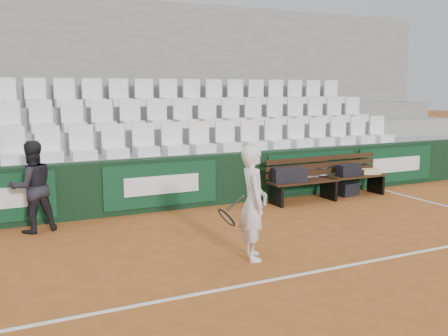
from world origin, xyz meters
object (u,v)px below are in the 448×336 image
(bench_right, at_px, (353,185))
(water_bottle_far, at_px, (331,194))
(water_bottle_near, at_px, (265,200))
(sports_bag_left, at_px, (289,175))
(tennis_player, at_px, (253,203))
(ball_kid, at_px, (32,187))
(sports_bag_right, at_px, (349,170))
(bench_left, at_px, (303,191))
(sports_bag_ground, at_px, (347,189))

(bench_right, xyz_separation_m, water_bottle_far, (-0.65, -0.12, -0.10))
(water_bottle_far, bearing_deg, water_bottle_near, 174.51)
(sports_bag_left, distance_m, tennis_player, 3.38)
(ball_kid, bearing_deg, sports_bag_right, 166.66)
(tennis_player, bearing_deg, ball_kid, 134.23)
(bench_left, relative_size, water_bottle_far, 5.94)
(sports_bag_left, bearing_deg, sports_bag_ground, 4.66)
(tennis_player, xyz_separation_m, ball_kid, (-2.58, 2.65, -0.04))
(bench_right, xyz_separation_m, sports_bag_right, (-0.14, -0.02, 0.35))
(bench_right, distance_m, sports_bag_right, 0.37)
(bench_left, distance_m, ball_kid, 5.17)
(water_bottle_near, xyz_separation_m, water_bottle_far, (1.52, -0.15, 0.01))
(sports_bag_left, distance_m, sports_bag_right, 1.53)
(bench_left, bearing_deg, water_bottle_near, 173.84)
(sports_bag_left, distance_m, ball_kid, 4.81)
(sports_bag_ground, bearing_deg, ball_kid, -179.83)
(bench_right, xyz_separation_m, tennis_player, (-3.89, -2.61, 0.56))
(water_bottle_far, bearing_deg, bench_right, 10.48)
(ball_kid, bearing_deg, sports_bag_ground, 167.33)
(sports_bag_right, height_order, tennis_player, tennis_player)
(bench_right, distance_m, tennis_player, 4.72)
(bench_right, bearing_deg, tennis_player, -146.16)
(bench_left, xyz_separation_m, sports_bag_ground, (1.24, 0.12, -0.09))
(bench_left, height_order, tennis_player, tennis_player)
(sports_bag_ground, relative_size, tennis_player, 0.29)
(water_bottle_far, relative_size, ball_kid, 0.17)
(bench_left, distance_m, water_bottle_far, 0.68)
(water_bottle_near, relative_size, ball_kid, 0.15)
(sports_bag_ground, height_order, water_bottle_near, sports_bag_ground)
(water_bottle_near, bearing_deg, sports_bag_left, -10.95)
(sports_bag_left, relative_size, sports_bag_ground, 1.44)
(water_bottle_far, xyz_separation_m, tennis_player, (-3.24, -2.49, 0.65))
(sports_bag_ground, bearing_deg, water_bottle_far, -162.54)
(sports_bag_left, relative_size, ball_kid, 0.45)
(water_bottle_near, bearing_deg, ball_kid, 179.84)
(bench_right, distance_m, water_bottle_far, 0.67)
(sports_bag_right, xyz_separation_m, sports_bag_ground, (0.05, 0.07, -0.43))
(sports_bag_left, xyz_separation_m, ball_kid, (-4.80, 0.11, 0.15))
(sports_bag_left, height_order, sports_bag_ground, sports_bag_left)
(water_bottle_far, bearing_deg, bench_left, 175.35)
(water_bottle_near, bearing_deg, sports_bag_ground, 0.87)
(bench_right, distance_m, water_bottle_near, 2.18)
(bench_left, xyz_separation_m, sports_bag_left, (-0.34, -0.01, 0.37))
(sports_bag_left, relative_size, water_bottle_far, 2.63)
(sports_bag_ground, bearing_deg, bench_left, -174.33)
(bench_right, relative_size, ball_kid, 1.01)
(bench_right, height_order, sports_bag_ground, bench_right)
(sports_bag_right, bearing_deg, water_bottle_far, -168.61)
(sports_bag_right, bearing_deg, tennis_player, -145.37)
(sports_bag_ground, distance_m, ball_kid, 6.41)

